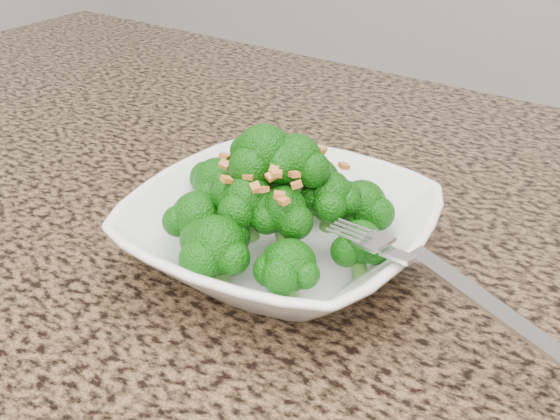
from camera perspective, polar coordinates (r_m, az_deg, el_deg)
The scene contains 5 objects.
granite_counter at distance 0.54m, azimuth 0.46°, elevation -8.63°, with size 1.64×1.04×0.03m, color brown.
bowl at distance 0.55m, azimuth 0.00°, elevation -1.96°, with size 0.23×0.23×0.06m, color white.
broccoli_pile at distance 0.52m, azimuth 0.00°, elevation 4.34°, with size 0.20×0.20×0.08m, color #12610B, non-canonical shape.
garlic_topping at distance 0.50m, azimuth 0.00°, elevation 8.60°, with size 0.12×0.12×0.01m, color orange, non-canonical shape.
fork at distance 0.47m, azimuth 10.02°, elevation -3.83°, with size 0.19×0.03×0.01m, color silver, non-canonical shape.
Camera 1 is at (0.24, -0.05, 1.21)m, focal length 45.00 mm.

